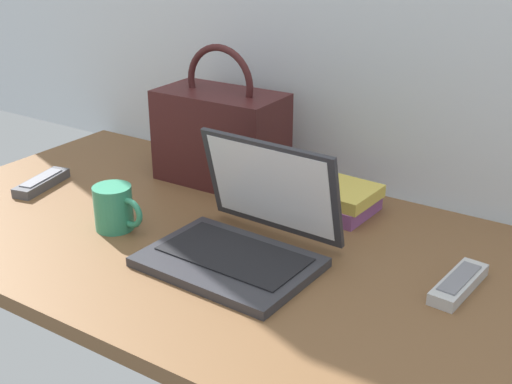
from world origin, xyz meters
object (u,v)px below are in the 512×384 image
Objects in this scene: laptop at (244,235)px; book_stack at (335,198)px; handbag at (221,135)px; remote_control_near at (42,182)px; remote_control_far at (459,284)px; coffee_mug at (115,208)px.

laptop reaches higher than book_stack.
handbag is 0.32m from book_stack.
book_stack is at bearing 80.50° from laptop.
remote_control_near is at bearing -140.98° from handbag.
book_stack reaches higher than remote_control_near.
laptop is 1.95× the size of remote_control_far.
remote_control_near and remote_control_far have the same top height.
remote_control_far is at bearing 15.74° from laptop.
laptop is 1.75× the size of book_stack.
laptop is 0.29m from coffee_mug.
coffee_mug is 0.47m from book_stack.
book_stack is (0.05, 0.28, -0.02)m from laptop.
handbag reaches higher than remote_control_far.
laptop is 0.39m from remote_control_far.
coffee_mug is at bearing -135.70° from book_stack.
coffee_mug reaches higher than book_stack.
book_stack is at bearing 44.30° from coffee_mug.
remote_control_far is (0.67, 0.15, -0.04)m from coffee_mug.
book_stack is (0.34, 0.33, -0.02)m from coffee_mug.
coffee_mug reaches higher than remote_control_near.
handbag is at bearing 39.02° from remote_control_near.
remote_control_near is 0.50× the size of handbag.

